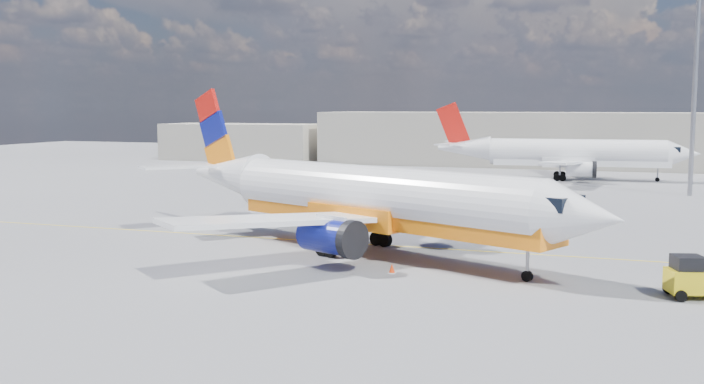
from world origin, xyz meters
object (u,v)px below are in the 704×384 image
(main_jet, at_px, (366,198))
(gse_tug, at_px, (697,278))
(second_jet, at_px, (568,154))
(traffic_cone, at_px, (392,269))

(main_jet, xyz_separation_m, gse_tug, (18.14, -5.59, -2.48))
(main_jet, height_order, second_jet, main_jet)
(second_jet, relative_size, gse_tug, 9.92)
(main_jet, relative_size, traffic_cone, 64.02)
(gse_tug, bearing_deg, second_jet, 82.36)
(second_jet, distance_m, traffic_cone, 58.95)
(main_jet, relative_size, gse_tug, 10.58)
(main_jet, xyz_separation_m, second_jet, (8.28, 53.64, -0.28))
(main_jet, bearing_deg, traffic_cone, -33.68)
(second_jet, relative_size, traffic_cone, 60.04)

